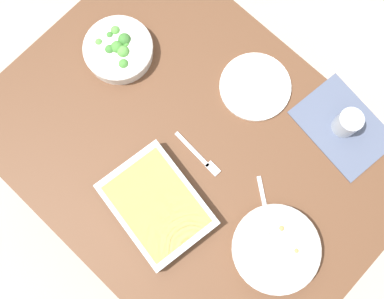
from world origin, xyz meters
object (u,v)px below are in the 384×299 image
Objects in this scene: stew_bowl at (275,249)px; baking_dish at (157,205)px; fork_on_table at (200,157)px; spoon_by_stew at (267,214)px; side_plate at (255,87)px; drink_cup at (347,123)px; broccoli_bowl at (119,50)px.

baking_dish is at bearing -156.63° from stew_bowl.
spoon_by_stew is at bearing 2.19° from fork_on_table.
spoon_by_stew is (0.28, -0.27, -0.00)m from side_plate.
drink_cup is at bearing 17.69° from side_plate.
drink_cup is at bearing 66.75° from baking_dish.
stew_bowl is at bearing -78.29° from drink_cup.
drink_cup reaches higher than fork_on_table.
broccoli_bowl is 2.53× the size of drink_cup.
broccoli_bowl is (-0.74, 0.12, -0.00)m from stew_bowl.
drink_cup reaches higher than side_plate.
baking_dish reaches higher than fork_on_table.
baking_dish reaches higher than stew_bowl.
drink_cup is (0.24, 0.56, 0.00)m from baking_dish.
spoon_by_stew is at bearing 39.05° from baking_dish.
baking_dish is at bearing -113.25° from drink_cup.
broccoli_bowl is 0.67m from spoon_by_stew.
fork_on_table is (-0.26, -0.01, -0.00)m from spoon_by_stew.
broccoli_bowl reaches higher than spoon_by_stew.
baking_dish is at bearing -140.95° from spoon_by_stew.
stew_bowl is at bearing -36.67° from spoon_by_stew.
side_plate is (-0.04, 0.47, -0.03)m from baking_dish.
drink_cup is 0.56× the size of spoon_by_stew.
spoon_by_stew is (0.25, 0.20, -0.03)m from baking_dish.
broccoli_bowl is at bearing 148.20° from baking_dish.
drink_cup reaches higher than baking_dish.
drink_cup reaches higher than broccoli_bowl.
stew_bowl is 0.34m from fork_on_table.
drink_cup is 0.36m from spoon_by_stew.
drink_cup is (0.66, 0.30, 0.01)m from broccoli_bowl.
fork_on_table is (0.41, -0.07, -0.03)m from broccoli_bowl.
side_plate is at bearing 28.59° from broccoli_bowl.
side_plate is at bearing 94.61° from baking_dish.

